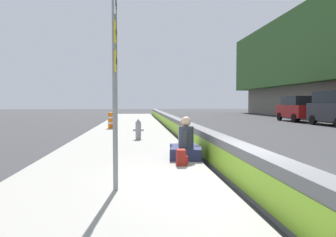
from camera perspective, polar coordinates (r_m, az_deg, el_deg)
The scene contains 10 objects.
ground_plane at distance 6.88m, azimuth 13.39°, elevation -11.81°, with size 160.00×160.00×0.00m, color #353538.
sidewalk_strip at distance 6.54m, azimuth -9.72°, elevation -11.90°, with size 80.00×4.40×0.14m, color gray.
jersey_barrier at distance 6.78m, azimuth 13.40°, elevation -8.34°, with size 76.00×0.45×0.85m.
route_sign_post at distance 6.07m, azimuth -8.98°, elevation 7.58°, with size 0.44×0.09×3.60m.
fire_hydrant at distance 14.38m, azimuth -5.07°, elevation -1.76°, with size 0.26×0.46×0.88m.
seated_person_foreground at distance 9.29m, azimuth 3.09°, elevation -4.71°, with size 0.86×0.97×1.19m.
seated_person_middle at distance 10.23m, azimuth 2.80°, elevation -4.18°, with size 0.71×0.82×1.10m.
backpack at distance 8.47m, azimuth 2.28°, elevation -6.66°, with size 0.32×0.28×0.40m.
construction_barrel at distance 20.67m, azimuth -9.45°, elevation -0.33°, with size 0.54×0.54×0.95m.
parked_car_midline at distance 32.16m, azimuth 21.05°, elevation 1.63°, with size 4.83×2.12×2.28m.
Camera 1 is at (-6.30, 2.14, 1.72)m, focal length 35.84 mm.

